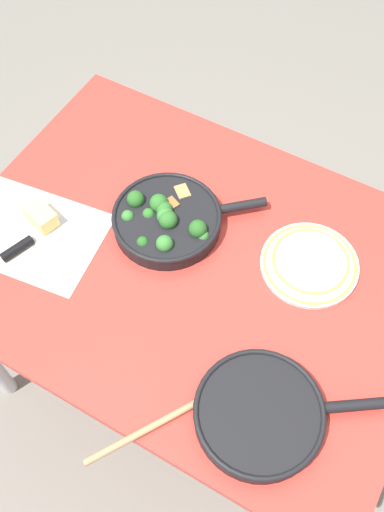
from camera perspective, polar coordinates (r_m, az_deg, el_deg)
The scene contains 9 objects.
ground_plane at distance 2.06m, azimuth -0.00°, elevation -11.25°, with size 14.00×14.00×0.00m, color slate.
dining_table_red at distance 1.45m, azimuth -0.00°, elevation -2.22°, with size 1.16×0.86×0.75m.
skillet_broccoli at distance 1.41m, azimuth -2.48°, elevation 3.73°, with size 0.33×0.31×0.07m.
skillet_eggs at distance 1.21m, azimuth 6.85°, elevation -15.39°, with size 0.36×0.30×0.05m.
wooden_spoon at distance 1.22m, azimuth -0.61°, elevation -14.98°, with size 0.22×0.33×0.02m.
parchment_sheet at distance 1.48m, azimuth -15.83°, elevation 2.22°, with size 0.38×0.30×0.00m.
grater_knife at distance 1.45m, azimuth -15.85°, elevation 1.49°, with size 0.10×0.22×0.02m.
cheese_block at distance 1.47m, azimuth -14.86°, elevation 3.82°, with size 0.09×0.07×0.05m.
dinner_plate_stack at distance 1.39m, azimuth 11.70°, elevation -0.68°, with size 0.24×0.24×0.03m.
Camera 1 is at (-0.35, 0.62, 1.93)m, focal length 40.00 mm.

